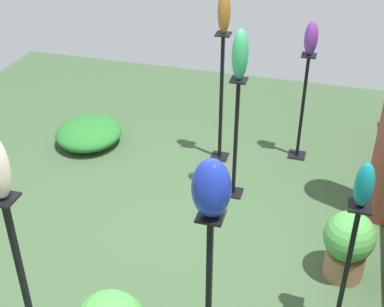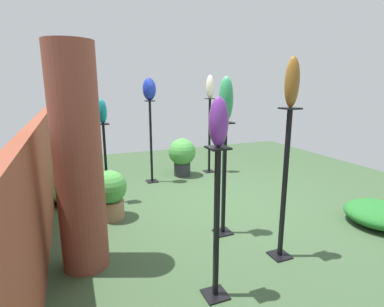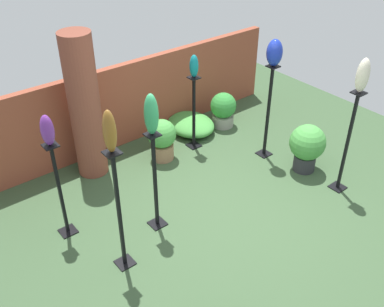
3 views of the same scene
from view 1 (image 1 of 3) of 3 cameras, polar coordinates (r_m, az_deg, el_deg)
ground_plane at (r=5.24m, az=-0.84°, el=-9.03°), size 8.00×8.00×0.00m
pedestal_violet at (r=6.29m, az=11.66°, el=4.36°), size 0.20×0.20×1.29m
pedestal_jade at (r=5.50m, az=4.67°, el=0.98°), size 0.20×0.20×1.34m
pedestal_bronze at (r=6.08m, az=3.13°, el=5.33°), size 0.20×0.20×1.54m
pedestal_teal at (r=4.26m, az=16.04°, el=-12.34°), size 0.20×0.20×1.21m
pedestal_ivory at (r=3.97m, az=-17.37°, el=-13.82°), size 0.20×0.20×1.49m
art_vase_violet at (r=5.94m, az=12.59°, el=11.92°), size 0.15×0.15×0.37m
art_vase_jade at (r=5.07m, az=5.15°, el=10.45°), size 0.16×0.16×0.50m
art_vase_bronze at (r=5.69m, az=3.44°, el=14.87°), size 0.13×0.14×0.46m
art_vase_teal at (r=3.75m, az=17.90°, el=-3.22°), size 0.14×0.13×0.35m
art_vase_cobalt at (r=3.03m, az=2.08°, el=-3.73°), size 0.22×0.23×0.38m
potted_plant_mid_right at (r=4.84m, az=16.31°, el=-9.21°), size 0.44×0.44×0.66m
foliage_bed_west at (r=6.76m, az=-10.96°, el=2.14°), size 0.84×0.81×0.28m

